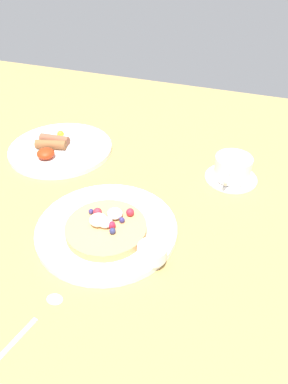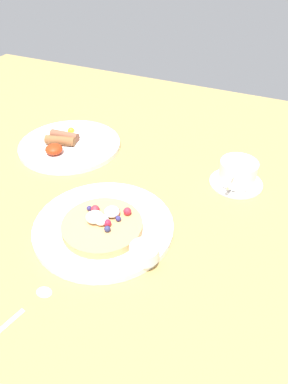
{
  "view_description": "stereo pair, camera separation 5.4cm",
  "coord_description": "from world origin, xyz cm",
  "px_view_note": "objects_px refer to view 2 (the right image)",
  "views": [
    {
      "loc": [
        24.57,
        -53.87,
        51.16
      ],
      "look_at": [
        3.74,
        3.56,
        4.0
      ],
      "focal_mm": 33.83,
      "sensor_mm": 36.0,
      "label": 1
    },
    {
      "loc": [
        29.58,
        -51.8,
        51.16
      ],
      "look_at": [
        3.74,
        3.56,
        4.0
      ],
      "focal_mm": 33.83,
      "sensor_mm": 36.0,
      "label": 2
    }
  ],
  "objects_px": {
    "pancake_plate": "(104,226)",
    "breakfast_plate": "(70,145)",
    "syrup_ramekin": "(144,252)",
    "coffee_cup": "(238,172)",
    "coffee_saucer": "(236,182)",
    "teaspoon": "(30,304)"
  },
  "relations": [
    {
      "from": "pancake_plate",
      "to": "breakfast_plate",
      "type": "bearing_deg",
      "value": 135.47
    },
    {
      "from": "pancake_plate",
      "to": "syrup_ramekin",
      "type": "bearing_deg",
      "value": -22.42
    },
    {
      "from": "syrup_ramekin",
      "to": "coffee_cup",
      "type": "relative_size",
      "value": 0.47
    },
    {
      "from": "coffee_saucer",
      "to": "syrup_ramekin",
      "type": "bearing_deg",
      "value": -106.49
    },
    {
      "from": "breakfast_plate",
      "to": "syrup_ramekin",
      "type": "bearing_deg",
      "value": -38.85
    },
    {
      "from": "coffee_cup",
      "to": "teaspoon",
      "type": "distance_m",
      "value": 0.53
    },
    {
      "from": "breakfast_plate",
      "to": "teaspoon",
      "type": "xyz_separation_m",
      "value": [
        0.23,
        -0.45,
        -0.0
      ]
    },
    {
      "from": "coffee_saucer",
      "to": "coffee_cup",
      "type": "relative_size",
      "value": 1.08
    },
    {
      "from": "breakfast_plate",
      "to": "coffee_cup",
      "type": "height_order",
      "value": "coffee_cup"
    },
    {
      "from": "coffee_cup",
      "to": "teaspoon",
      "type": "relative_size",
      "value": 0.83
    },
    {
      "from": "teaspoon",
      "to": "pancake_plate",
      "type": "bearing_deg",
      "value": 84.55
    },
    {
      "from": "coffee_saucer",
      "to": "coffee_cup",
      "type": "bearing_deg",
      "value": -95.21
    },
    {
      "from": "syrup_ramekin",
      "to": "breakfast_plate",
      "type": "xyz_separation_m",
      "value": [
        -0.36,
        0.29,
        -0.02
      ]
    },
    {
      "from": "pancake_plate",
      "to": "coffee_saucer",
      "type": "relative_size",
      "value": 2.28
    },
    {
      "from": "pancake_plate",
      "to": "coffee_cup",
      "type": "relative_size",
      "value": 2.45
    },
    {
      "from": "syrup_ramekin",
      "to": "coffee_saucer",
      "type": "height_order",
      "value": "syrup_ramekin"
    },
    {
      "from": "pancake_plate",
      "to": "breakfast_plate",
      "type": "relative_size",
      "value": 1.03
    },
    {
      "from": "syrup_ramekin",
      "to": "breakfast_plate",
      "type": "bearing_deg",
      "value": 141.15
    },
    {
      "from": "breakfast_plate",
      "to": "coffee_saucer",
      "type": "bearing_deg",
      "value": 3.31
    },
    {
      "from": "breakfast_plate",
      "to": "teaspoon",
      "type": "distance_m",
      "value": 0.51
    },
    {
      "from": "coffee_cup",
      "to": "breakfast_plate",
      "type": "bearing_deg",
      "value": -176.86
    },
    {
      "from": "syrup_ramekin",
      "to": "breakfast_plate",
      "type": "distance_m",
      "value": 0.46
    }
  ]
}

